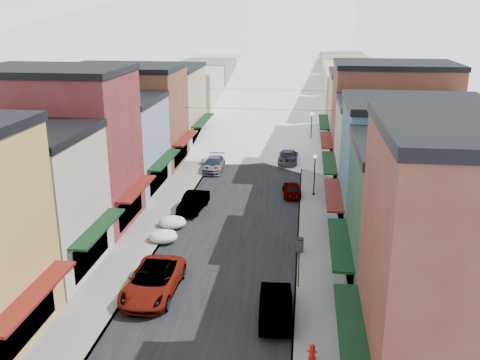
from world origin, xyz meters
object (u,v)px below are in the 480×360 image
(trash_can, at_px, (300,245))
(car_dark_hatch, at_px, (193,202))
(car_white_suv, at_px, (153,281))
(car_green_sedan, at_px, (276,304))
(fire_hydrant, at_px, (312,352))
(streetlamp_near, at_px, (315,170))
(car_silver_sedan, at_px, (144,278))

(trash_can, bearing_deg, car_dark_hatch, 140.89)
(car_white_suv, bearing_deg, car_green_sedan, -11.90)
(car_dark_hatch, bearing_deg, fire_hydrant, -56.98)
(car_green_sedan, height_order, trash_can, car_green_sedan)
(car_white_suv, xyz_separation_m, streetlamp_near, (9.80, 19.42, 1.69))
(car_dark_hatch, bearing_deg, car_green_sedan, -57.31)
(car_green_sedan, distance_m, trash_can, 8.62)
(fire_hydrant, bearing_deg, streetlamp_near, 89.37)
(car_dark_hatch, height_order, streetlamp_near, streetlamp_near)
(car_dark_hatch, relative_size, streetlamp_near, 1.23)
(car_silver_sedan, distance_m, car_dark_hatch, 13.65)
(car_white_suv, xyz_separation_m, fire_hydrant, (9.53, -5.44, -0.33))
(car_silver_sedan, bearing_deg, car_dark_hatch, 91.49)
(car_white_suv, height_order, fire_hydrant, car_white_suv)
(car_white_suv, xyz_separation_m, trash_can, (8.70, 6.84, -0.19))
(car_dark_hatch, height_order, car_green_sedan, car_green_sedan)
(car_silver_sedan, height_order, car_dark_hatch, car_dark_hatch)
(car_white_suv, height_order, car_silver_sedan, car_white_suv)
(car_green_sedan, bearing_deg, trash_can, -101.33)
(car_dark_hatch, bearing_deg, trash_can, -33.01)
(car_dark_hatch, xyz_separation_m, trash_can, (9.22, -7.49, -0.10))
(car_green_sedan, relative_size, streetlamp_near, 1.33)
(car_green_sedan, xyz_separation_m, fire_hydrant, (2.02, -3.75, -0.30))
(car_silver_sedan, relative_size, car_dark_hatch, 0.84)
(car_white_suv, relative_size, fire_hydrant, 7.42)
(car_white_suv, height_order, car_dark_hatch, car_white_suv)
(fire_hydrant, xyz_separation_m, streetlamp_near, (0.27, 24.86, 2.02))
(car_silver_sedan, height_order, streetlamp_near, streetlamp_near)
(car_white_suv, height_order, car_green_sedan, car_white_suv)
(car_silver_sedan, xyz_separation_m, fire_hydrant, (10.32, -6.13, -0.14))
(car_dark_hatch, xyz_separation_m, streetlamp_near, (10.31, 5.09, 1.78))
(car_green_sedan, distance_m, streetlamp_near, 21.31)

